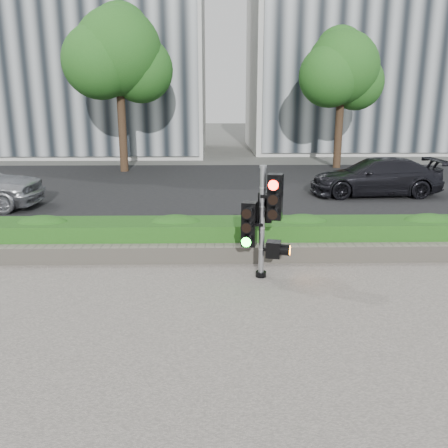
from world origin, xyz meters
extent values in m
plane|color=#51514C|center=(0.00, 0.00, 0.00)|extent=(120.00, 120.00, 0.00)
cube|color=#9E9389|center=(0.00, -2.50, 0.01)|extent=(16.00, 11.00, 0.03)
cube|color=black|center=(0.00, 10.00, 0.01)|extent=(60.00, 13.00, 0.02)
cube|color=gray|center=(0.00, 3.15, 0.06)|extent=(60.00, 0.25, 0.12)
cube|color=gray|center=(0.00, 1.90, 0.20)|extent=(12.00, 0.32, 0.34)
cube|color=#41942D|center=(0.00, 2.55, 0.37)|extent=(12.00, 1.00, 0.68)
cube|color=#B7B7B2|center=(-9.00, 23.00, 7.50)|extent=(16.00, 9.00, 15.00)
cube|color=#B7B7B2|center=(11.00, 25.00, 6.00)|extent=(18.00, 10.00, 12.00)
cylinder|color=black|center=(-4.50, 14.50, 2.02)|extent=(0.36, 0.36, 4.03)
sphere|color=#154C17|center=(-4.50, 14.50, 5.18)|extent=(3.74, 3.74, 3.74)
sphere|color=#154C17|center=(-3.64, 14.86, 4.46)|extent=(2.88, 2.88, 2.88)
sphere|color=#154C17|center=(-5.22, 14.07, 4.75)|extent=(3.17, 3.17, 3.17)
sphere|color=#154C17|center=(-4.50, 15.22, 6.05)|extent=(2.59, 2.59, 2.59)
cylinder|color=black|center=(5.50, 15.50, 1.79)|extent=(0.36, 0.36, 3.58)
sphere|color=#154C17|center=(5.50, 15.50, 4.61)|extent=(3.33, 3.33, 3.33)
sphere|color=#154C17|center=(6.27, 15.82, 3.97)|extent=(2.56, 2.56, 2.56)
sphere|color=#154C17|center=(4.86, 15.12, 4.22)|extent=(2.82, 2.82, 2.82)
sphere|color=#154C17|center=(5.50, 16.14, 5.38)|extent=(2.30, 2.30, 2.30)
cylinder|color=black|center=(0.48, 1.04, 0.08)|extent=(0.20, 0.20, 0.10)
cylinder|color=gray|center=(0.48, 1.04, 1.04)|extent=(0.10, 0.10, 2.01)
cylinder|color=gray|center=(0.48, 1.04, 2.07)|extent=(0.13, 0.13, 0.05)
cube|color=#FF1107|center=(0.69, 0.96, 1.55)|extent=(0.31, 0.31, 0.80)
cube|color=#14E51E|center=(0.25, 1.07, 1.03)|extent=(0.31, 0.31, 0.80)
cube|color=black|center=(0.56, 1.25, 1.31)|extent=(0.31, 0.31, 0.55)
cube|color=orange|center=(0.69, 1.02, 0.57)|extent=(0.31, 0.31, 0.29)
imported|color=black|center=(5.10, 8.72, 0.66)|extent=(4.43, 1.90, 1.27)
camera|label=1|loc=(-0.36, -7.15, 3.20)|focal=38.00mm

